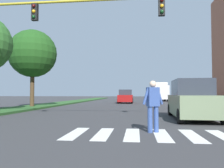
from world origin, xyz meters
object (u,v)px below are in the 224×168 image
Objects in this scene: traffic_light_gantry at (36,26)px; sedan_midblock at (126,97)px; truck_box_delivery at (160,91)px; suv_crossing at (192,100)px; pedestrian_performer at (153,104)px; tree_far at (33,54)px.

sedan_midblock is at bearing 80.54° from traffic_light_gantry.
suv_crossing is at bearing -92.49° from truck_box_delivery.
truck_box_delivery is at bearing 87.51° from suv_crossing.
traffic_light_gantry is 6.38× the size of pedestrian_performer.
suv_crossing is 26.89m from truck_box_delivery.
pedestrian_performer is 0.41× the size of sedan_midblock.
suv_crossing is (11.90, -7.23, -3.86)m from tree_far.
traffic_light_gantry is 6.73m from pedestrian_performer.
suv_crossing is at bearing 12.14° from traffic_light_gantry.
tree_far reaches higher than suv_crossing.
traffic_light_gantry is at bearing -63.04° from tree_far.
truck_box_delivery is (8.58, 28.45, -2.80)m from traffic_light_gantry.
truck_box_delivery is (3.38, 30.91, 0.70)m from pedestrian_performer.
truck_box_delivery is (1.17, 26.86, 0.70)m from suv_crossing.
tree_far is 9.91m from traffic_light_gantry.
pedestrian_performer is 0.36× the size of suv_crossing.
tree_far is 1.62× the size of sedan_midblock.
truck_box_delivery is (13.07, 19.62, -3.15)m from tree_far.
truck_box_delivery reaches higher than sedan_midblock.
pedestrian_performer is at bearing -25.35° from traffic_light_gantry.
pedestrian_performer is (9.69, -11.29, -3.85)m from tree_far.
suv_crossing is (2.21, 4.06, -0.00)m from pedestrian_performer.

